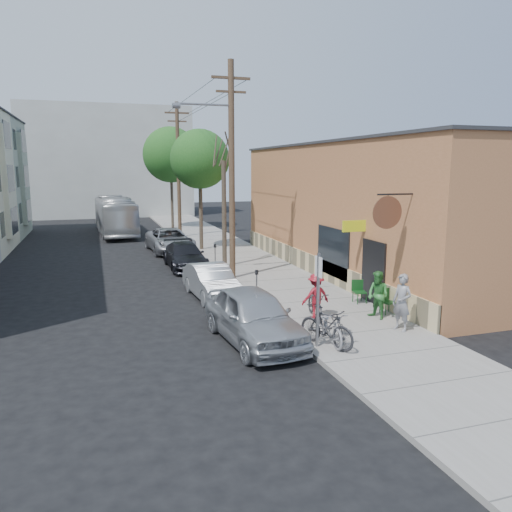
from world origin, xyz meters
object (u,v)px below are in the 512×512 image
object	(u,v)px
tree_bare	(224,214)
car_0	(253,316)
patron_grey	(402,302)
car_2	(185,256)
sign_post	(318,291)
cyclist	(316,296)
car_3	(170,240)
patio_chair_a	(360,292)
parked_bike_b	(330,327)
car_1	(211,282)
patron_green	(378,295)
parking_meter_near	(257,280)
tree_leafy_far	(171,155)
patio_chair_b	(388,302)
parked_bike_a	(326,327)
parking_meter_far	(215,252)
tree_leafy_mid	(200,159)
utility_pole_near	(230,167)

from	to	relation	value
tree_bare	car_0	bearing A→B (deg)	-99.96
patron_grey	car_2	size ratio (longest dim) A/B	0.40
sign_post	tree_bare	world-z (taller)	tree_bare
patron_grey	cyclist	xyz separation A→B (m)	(-2.08, 2.09, -0.14)
patron_grey	car_3	distance (m)	19.17
patio_chair_a	parked_bike_b	world-z (taller)	parked_bike_b
patron_grey	parked_bike_b	distance (m)	2.79
cyclist	car_1	distance (m)	5.16
patron_grey	patron_green	distance (m)	1.37
parking_meter_near	parked_bike_b	size ratio (longest dim) A/B	0.64
cyclist	car_0	size ratio (longest dim) A/B	0.32
tree_leafy_far	car_1	bearing A→B (deg)	-94.81
patron_grey	patron_green	size ratio (longest dim) A/B	1.11
patio_chair_b	patron_green	size ratio (longest dim) A/B	0.52
parking_meter_near	tree_bare	xyz separation A→B (m)	(0.55, 7.26, 1.96)
car_0	car_1	distance (m)	5.65
patron_green	parked_bike_a	distance (m)	3.55
tree_leafy_far	patio_chair_a	world-z (taller)	tree_leafy_far
sign_post	patron_green	xyz separation A→B (m)	(3.19, 1.88, -0.84)
patio_chair_a	car_1	xyz separation A→B (m)	(-5.22, 3.06, 0.11)
parking_meter_near	parking_meter_far	size ratio (longest dim) A/B	1.00
tree_leafy_far	car_2	distance (m)	18.68
parked_bike_a	tree_bare	bearing A→B (deg)	64.45
tree_bare	parked_bike_b	xyz separation A→B (m)	(0.04, -12.57, -2.29)
tree_leafy_mid	parked_bike_a	size ratio (longest dim) A/B	3.84
patio_chair_b	patron_green	xyz separation A→B (m)	(-0.66, -0.40, 0.40)
parked_bike_b	car_1	xyz separation A→B (m)	(-2.08, 6.82, 0.04)
tree_bare	patio_chair_a	size ratio (longest dim) A/B	6.35
tree_bare	patio_chair_a	distance (m)	9.66
car_0	patio_chair_a	bearing A→B (deg)	21.51
parked_bike_b	tree_leafy_mid	bearing A→B (deg)	94.80
sign_post	parking_meter_near	world-z (taller)	sign_post
parked_bike_b	car_2	distance (m)	13.51
car_0	car_2	size ratio (longest dim) A/B	1.05
tree_leafy_mid	cyclist	world-z (taller)	tree_leafy_mid
tree_leafy_far	patio_chair_a	distance (m)	28.06
utility_pole_near	cyclist	distance (m)	8.56
tree_leafy_mid	car_3	size ratio (longest dim) A/B	1.40
sign_post	parked_bike_b	world-z (taller)	sign_post
cyclist	parked_bike_a	world-z (taller)	cyclist
parking_meter_near	car_1	xyz separation A→B (m)	(-1.49, 1.51, -0.29)
parking_meter_far	parked_bike_a	size ratio (longest dim) A/B	0.62
tree_leafy_mid	car_2	bearing A→B (deg)	-110.71
parking_meter_far	utility_pole_near	size ratio (longest dim) A/B	0.12
patron_green	sign_post	bearing A→B (deg)	-75.68
tree_leafy_far	cyclist	bearing A→B (deg)	-88.61
parking_meter_near	car_3	xyz separation A→B (m)	(-1.45, 13.61, -0.23)
parking_meter_far	tree_bare	size ratio (longest dim) A/B	0.22
tree_leafy_mid	car_2	size ratio (longest dim) A/B	1.63
parking_meter_far	car_2	size ratio (longest dim) A/B	0.26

